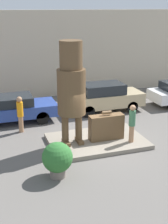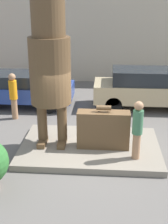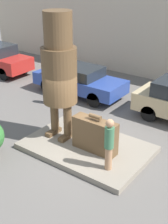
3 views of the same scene
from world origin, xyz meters
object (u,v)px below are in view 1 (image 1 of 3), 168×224
Objects in this scene: statue_figure at (71,85)px; parked_car_blue at (11,108)px; tourist at (132,122)px; parked_car_tan at (105,97)px; giant_suitcase at (106,127)px; worker_hivis at (20,113)px; planter_pot at (57,158)px.

statue_figure is 0.96× the size of parked_car_blue.
parked_car_tan is (0.70, 4.80, -0.25)m from tourist.
parked_car_tan is (1.64, 4.17, 0.11)m from giant_suitcase.
giant_suitcase is at bearing -111.45° from parked_car_tan.
giant_suitcase is at bearing -36.04° from worker_hivis.
parked_car_blue is at bearing -178.43° from parked_car_tan.
tourist is 4.86m from parked_car_tan.
worker_hivis is at bearing 98.20° from planter_pot.
parked_car_blue is 6.28m from planter_pot.
planter_pot is (0.96, -6.20, -0.05)m from parked_car_blue.
statue_figure is at bearing 62.06° from planter_pot.
planter_pot is at bearing -157.40° from tourist.
statue_figure is at bearing 175.54° from giant_suitcase.
parked_car_blue is (-3.74, 4.02, 0.02)m from giant_suitcase.
parked_car_tan is 3.21× the size of planter_pot.
giant_suitcase is 0.34× the size of parked_car_blue.
statue_figure reaches higher than giant_suitcase.
statue_figure is at bearing -128.32° from parked_car_tan.
parked_car_tan is at bearing 1.57° from parked_car_blue.
parked_car_tan is at bearing 81.69° from tourist.
worker_hivis reaches higher than parked_car_blue.
statue_figure is 5.50m from parked_car_tan.
tourist reaches higher than parked_car_blue.
parked_car_tan is at bearing 68.55° from giant_suitcase.
tourist is at bearing -44.87° from parked_car_blue.
planter_pot is (-2.78, -2.18, -0.03)m from giant_suitcase.
parked_car_blue is 3.45× the size of planter_pot.
tourist reaches higher than giant_suitcase.
planter_pot is at bearing -141.91° from giant_suitcase.
statue_figure is 2.45× the size of worker_hivis.
giant_suitcase is 0.36× the size of parked_car_tan.
worker_hivis is (0.28, -1.50, 0.20)m from parked_car_blue.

